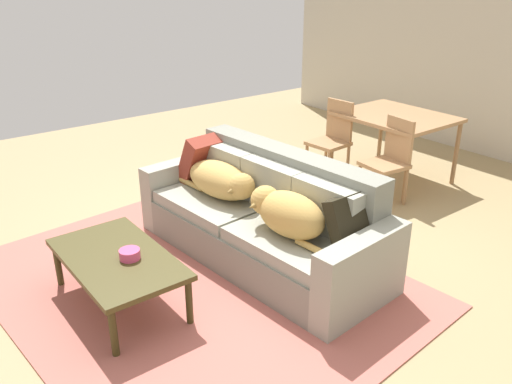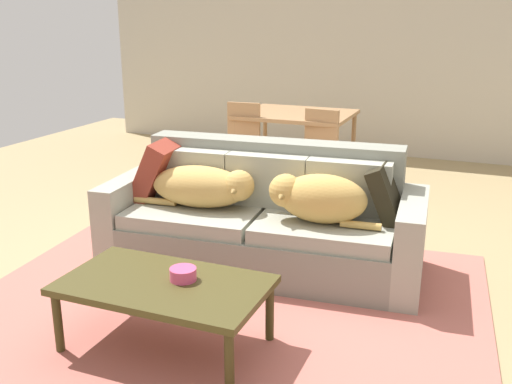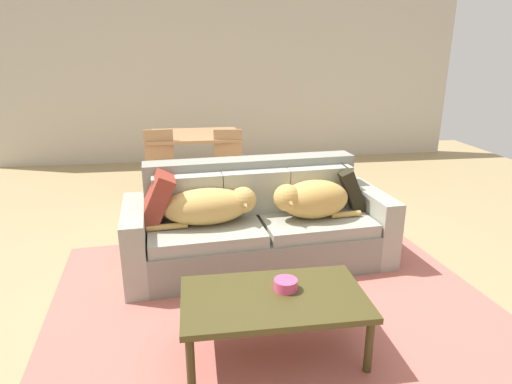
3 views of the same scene
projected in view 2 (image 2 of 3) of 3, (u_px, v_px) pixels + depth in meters
The scene contains 13 objects.
ground_plane at pixel (275, 264), 4.50m from camera, with size 10.00×10.00×0.00m, color tan.
back_partition at pixel (383, 51), 7.65m from camera, with size 8.00×0.12×2.70m, color beige.
area_rug at pixel (225, 304), 3.87m from camera, with size 3.32×2.67×0.01m, color #BE665A.
couch at pixel (264, 221), 4.41m from camera, with size 2.39×1.09×0.91m.
dog_on_left_cushion at pixel (204, 187), 4.36m from camera, with size 0.92×0.43×0.31m.
dog_on_right_cushion at pixel (317, 198), 4.04m from camera, with size 0.79×0.41×0.34m.
throw_pillow_by_left_arm at pixel (158, 170), 4.61m from camera, with size 0.15×0.47×0.47m, color maroon.
throw_pillow_by_right_arm at pixel (387, 193), 4.12m from camera, with size 0.11×0.41×0.41m, color black.
coffee_table at pixel (164, 289), 3.29m from camera, with size 1.15×0.66×0.41m.
bowl_on_coffee_table at pixel (183, 274), 3.29m from camera, with size 0.15×0.15×0.07m, color #EA4C7F.
dining_table at pixel (297, 119), 6.54m from camera, with size 1.19×0.98×0.78m.
dining_chair_near_left at pixel (241, 143), 6.27m from camera, with size 0.43×0.43×0.92m.
dining_chair_near_right at pixel (317, 151), 5.96m from camera, with size 0.44×0.44×0.90m.
Camera 2 is at (1.43, -3.89, 1.84)m, focal length 41.45 mm.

